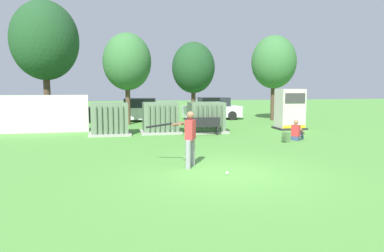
% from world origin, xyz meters
% --- Properties ---
extents(ground_plane, '(96.00, 96.00, 0.00)m').
position_xyz_m(ground_plane, '(0.00, 0.00, 0.00)').
color(ground_plane, '#51933D').
extents(fence_panel, '(4.80, 0.12, 2.00)m').
position_xyz_m(fence_panel, '(-7.08, 10.50, 1.00)').
color(fence_panel, beige).
rests_on(fence_panel, ground).
extents(transformer_west, '(2.10, 1.70, 1.62)m').
position_xyz_m(transformer_west, '(-3.52, 9.03, 0.79)').
color(transformer_west, '#9E9B93').
rests_on(transformer_west, ground).
extents(transformer_mid_west, '(2.10, 1.70, 1.62)m').
position_xyz_m(transformer_mid_west, '(-0.93, 9.21, 0.79)').
color(transformer_mid_west, '#9E9B93').
rests_on(transformer_mid_west, ground).
extents(transformer_mid_east, '(2.10, 1.70, 1.62)m').
position_xyz_m(transformer_mid_east, '(1.50, 8.96, 0.79)').
color(transformer_mid_east, '#9E9B93').
rests_on(transformer_mid_east, ground).
extents(generator_enclosure, '(1.60, 1.40, 2.30)m').
position_xyz_m(generator_enclosure, '(6.57, 9.49, 1.14)').
color(generator_enclosure, '#262626').
rests_on(generator_enclosure, ground).
extents(park_bench, '(1.83, 0.54, 0.92)m').
position_xyz_m(park_bench, '(1.04, 7.92, 0.54)').
color(park_bench, black).
rests_on(park_bench, ground).
extents(batter, '(1.52, 1.01, 1.74)m').
position_xyz_m(batter, '(-0.96, 1.07, 0.98)').
color(batter, gray).
rests_on(batter, ground).
extents(sports_ball, '(0.09, 0.09, 0.09)m').
position_xyz_m(sports_ball, '(-0.07, -0.11, 0.04)').
color(sports_ball, white).
rests_on(sports_ball, ground).
extents(seated_spectator, '(0.77, 0.70, 0.96)m').
position_xyz_m(seated_spectator, '(4.95, 5.46, 0.38)').
color(seated_spectator, '#384C75').
rests_on(seated_spectator, ground).
extents(backpack, '(0.32, 0.36, 0.44)m').
position_xyz_m(backpack, '(4.21, 5.03, 0.21)').
color(backpack, '#4C723F').
rests_on(backpack, ground).
extents(tree_left, '(3.88, 3.88, 7.42)m').
position_xyz_m(tree_left, '(-7.22, 13.06, 5.09)').
color(tree_left, '#4C3828').
rests_on(tree_left, ground).
extents(tree_center_left, '(3.03, 3.03, 5.78)m').
position_xyz_m(tree_center_left, '(-2.49, 13.67, 3.97)').
color(tree_center_left, brown).
rests_on(tree_center_left, ground).
extents(tree_center_right, '(2.76, 2.76, 5.28)m').
position_xyz_m(tree_center_right, '(1.71, 13.39, 3.62)').
color(tree_center_right, '#4C3828').
rests_on(tree_center_right, ground).
extents(tree_right, '(3.14, 3.14, 6.00)m').
position_xyz_m(tree_right, '(7.73, 14.51, 4.12)').
color(tree_right, '#4C3828').
rests_on(tree_right, ground).
extents(parked_car_leftmost, '(4.21, 1.94, 1.62)m').
position_xyz_m(parked_car_leftmost, '(-6.99, 16.43, 0.75)').
color(parked_car_leftmost, black).
rests_on(parked_car_leftmost, ground).
extents(parked_car_left_of_center, '(4.41, 2.38, 1.62)m').
position_xyz_m(parked_car_left_of_center, '(-1.70, 15.65, 0.75)').
color(parked_car_left_of_center, silver).
rests_on(parked_car_left_of_center, ground).
extents(parked_car_right_of_center, '(4.22, 1.96, 1.62)m').
position_xyz_m(parked_car_right_of_center, '(3.68, 16.09, 0.75)').
color(parked_car_right_of_center, silver).
rests_on(parked_car_right_of_center, ground).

